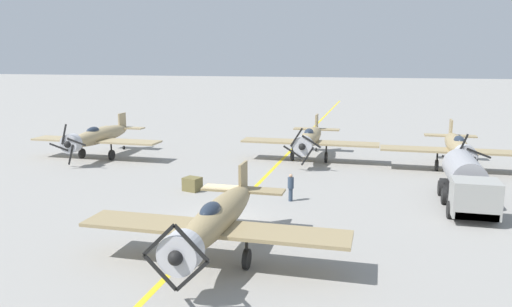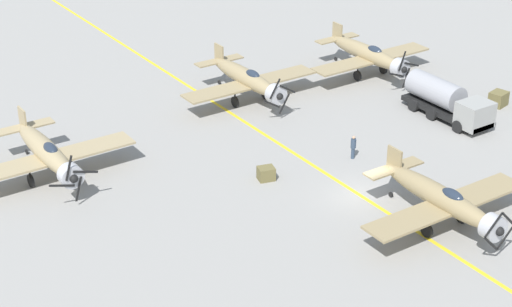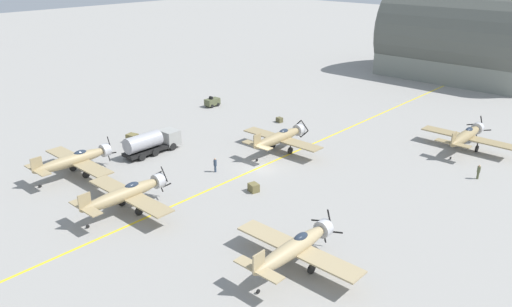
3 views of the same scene
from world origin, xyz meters
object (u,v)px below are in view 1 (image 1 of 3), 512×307
object	(u,v)px
airplane_near_left	(457,146)
supply_crate_outboard	(192,184)
airplane_near_center	(310,138)
airplane_mid_center	(216,219)
ground_crew_inspecting	(291,186)
fuel_tanker	(467,183)
airplane_near_right	(98,137)

from	to	relation	value
airplane_near_left	supply_crate_outboard	bearing A→B (deg)	23.35
airplane_near_left	airplane_near_center	world-z (taller)	airplane_near_left
airplane_near_left	airplane_mid_center	distance (m)	25.66
airplane_near_left	ground_crew_inspecting	size ratio (longest dim) A/B	6.71
airplane_mid_center	fuel_tanker	bearing A→B (deg)	-124.01
airplane_near_right	ground_crew_inspecting	bearing A→B (deg)	153.55
airplane_near_right	airplane_near_center	distance (m)	19.13
fuel_tanker	ground_crew_inspecting	distance (m)	10.76
ground_crew_inspecting	supply_crate_outboard	world-z (taller)	ground_crew_inspecting
airplane_near_left	airplane_near_center	bearing A→B (deg)	-12.56
airplane_near_left	fuel_tanker	size ratio (longest dim) A/B	1.50
airplane_mid_center	ground_crew_inspecting	world-z (taller)	airplane_mid_center
fuel_tanker	airplane_near_left	bearing A→B (deg)	-94.37
airplane_near_right	airplane_near_left	distance (m)	30.95
airplane_near_center	airplane_mid_center	bearing A→B (deg)	99.32
fuel_tanker	ground_crew_inspecting	size ratio (longest dim) A/B	4.48
supply_crate_outboard	ground_crew_inspecting	bearing A→B (deg)	173.25
airplane_near_right	airplane_near_left	size ratio (longest dim) A/B	1.00
airplane_near_right	airplane_near_left	bearing A→B (deg)	-176.28
airplane_near_right	supply_crate_outboard	xyz separation A→B (m)	(-12.35, 8.42, -1.54)
airplane_near_left	fuel_tanker	world-z (taller)	airplane_near_left
airplane_near_right	supply_crate_outboard	bearing A→B (deg)	144.78
airplane_near_center	airplane_mid_center	world-z (taller)	same
ground_crew_inspecting	airplane_near_left	bearing A→B (deg)	-134.26
airplane_near_center	supply_crate_outboard	distance (m)	13.75
supply_crate_outboard	airplane_near_center	bearing A→B (deg)	-118.08
airplane_near_right	fuel_tanker	world-z (taller)	airplane_near_right
airplane_near_right	airplane_mid_center	xyz separation A→B (m)	(-17.87, 19.61, 0.00)
fuel_tanker	supply_crate_outboard	world-z (taller)	fuel_tanker
fuel_tanker	airplane_mid_center	bearing A→B (deg)	43.75
airplane_near_left	airplane_mid_center	world-z (taller)	airplane_near_left
ground_crew_inspecting	supply_crate_outboard	bearing A→B (deg)	-6.75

